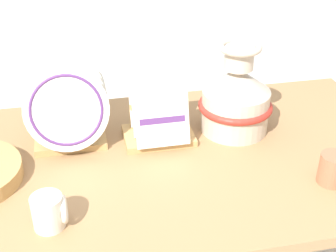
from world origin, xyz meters
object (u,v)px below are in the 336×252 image
Objects in this scene: dish_rack_round_plates at (67,112)px; ceramic_vase at (236,97)px; dish_rack_square_plates at (158,124)px; mug_terracotta_glaze at (334,169)px; mug_cream_glaze at (50,212)px.

ceramic_vase is at bearing -2.54° from dish_rack_round_plates.
dish_rack_round_plates is at bearing 173.61° from dish_rack_square_plates.
ceramic_vase is at bearing 117.86° from mug_terracotta_glaze.
dish_rack_round_plates is 0.29m from dish_rack_square_plates.
dish_rack_round_plates is 3.01× the size of mug_cream_glaze.
dish_rack_square_plates is 2.48× the size of mug_terracotta_glaze.
mug_cream_glaze and mug_terracotta_glaze have the same top height.
ceramic_vase is 0.27m from dish_rack_square_plates.
dish_rack_round_plates reaches higher than dish_rack_square_plates.
ceramic_vase is 3.36× the size of mug_cream_glaze.
dish_rack_square_plates is 0.55m from mug_terracotta_glaze.
ceramic_vase reaches higher than dish_rack_square_plates.
mug_cream_glaze is at bearing -133.98° from dish_rack_square_plates.
ceramic_vase is 0.39m from mug_terracotta_glaze.
dish_rack_round_plates is at bearing 177.46° from ceramic_vase.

